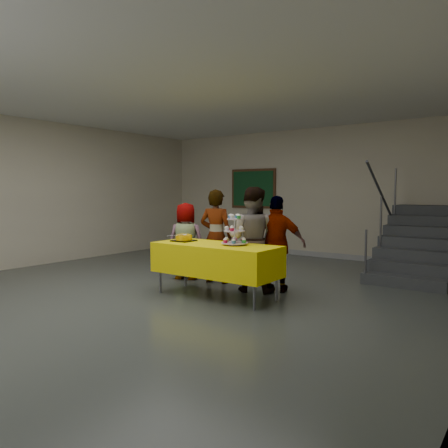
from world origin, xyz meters
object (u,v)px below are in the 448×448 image
Objects in this scene: schoolchild_a at (186,241)px; schoolchild_d at (277,244)px; staircase at (423,248)px; noticeboard at (253,189)px; bake_table at (216,259)px; cupcake_stand at (235,233)px; schoolchild_b at (216,236)px; schoolchild_c at (252,239)px; bear_cake at (184,237)px.

schoolchild_d is at bearing 158.89° from schoolchild_a.
schoolchild_d is 3.21m from staircase.
noticeboard reaches higher than schoolchild_d.
bake_table is 0.48m from cupcake_stand.
schoolchild_b is at bearing -132.96° from staircase.
staircase is 1.85× the size of noticeboard.
cupcake_stand is 0.28× the size of schoolchild_c.
schoolchild_b is at bearing 140.70° from cupcake_stand.
schoolchild_a is 0.91× the size of schoolchild_d.
schoolchild_c is at bearing -121.21° from staircase.
staircase is (1.49, 2.84, -0.25)m from schoolchild_d.
schoolchild_c is at bearing 9.97° from schoolchild_d.
bear_cake is 0.27× the size of schoolchild_a.
schoolchild_b is (0.63, 0.05, 0.12)m from schoolchild_a.
noticeboard is at bearing -80.94° from schoolchild_b.
schoolchild_c reaches higher than schoolchild_b.
bake_table is 1.43m from schoolchild_a.
bear_cake is at bearing -175.47° from cupcake_stand.
cupcake_stand is at bearing 133.28° from schoolchild_a.
schoolchild_b is at bearing 126.94° from bake_table.
staircase is (2.06, 3.63, -0.07)m from bake_table.
bake_table is 4.17m from staircase.
schoolchild_a is at bearing 148.82° from bake_table.
cupcake_stand reaches higher than bake_table.
noticeboard is (-1.59, 3.68, 0.82)m from schoolchild_b.
bear_cake is 0.28× the size of noticeboard.
schoolchild_a is 0.85× the size of schoolchild_b.
staircase reaches higher than schoolchild_b.
bear_cake is 0.22× the size of schoolchild_c.
noticeboard reaches higher than schoolchild_b.
schoolchild_c is at bearing 153.69° from schoolchild_b.
staircase is (1.83, 3.02, -0.31)m from schoolchild_c.
staircase is at bearing 63.40° from cupcake_stand.
bake_table is at bearing 55.37° from schoolchild_c.
noticeboard is at bearing 168.85° from staircase.
schoolchild_a is 0.56× the size of staircase.
schoolchild_b reaches higher than cupcake_stand.
schoolchild_a is 3.96m from noticeboard.
bear_cake is 1.43m from schoolchild_d.
schoolchild_b is 1.20× the size of noticeboard.
noticeboard reaches higher than schoolchild_a.
schoolchild_c is 1.09× the size of schoolchild_d.
bake_table is at bearing 112.57° from schoolchild_b.
schoolchild_a is (-1.22, 0.74, 0.11)m from bake_table.
staircase is (1.78, 3.55, -0.46)m from cupcake_stand.
noticeboard is (-2.18, 4.46, 1.04)m from bake_table.
staircase reaches higher than schoolchild_d.
schoolchild_a is at bearing -75.44° from noticeboard.
noticeboard is (-1.57, 4.46, 0.77)m from bear_cake.
cupcake_stand is 0.56m from schoolchild_c.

